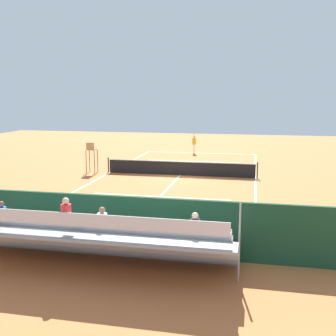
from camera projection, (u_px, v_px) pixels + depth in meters
ground_plane at (180, 175)px, 27.93m from camera, size 60.00×60.00×0.00m
court_line_markings at (180, 175)px, 27.97m from camera, size 10.10×22.20×0.01m
tennis_net at (180, 168)px, 27.84m from camera, size 10.30×0.10×1.07m
backdrop_wall at (109, 223)px, 14.27m from camera, size 18.00×0.16×2.00m
bleacher_stand at (92, 239)px, 12.96m from camera, size 9.06×2.40×2.48m
umpire_chair at (91, 154)px, 28.62m from camera, size 0.67×0.67×2.14m
courtside_bench at (189, 234)px, 14.51m from camera, size 1.80×0.40×0.93m
equipment_bag at (147, 242)px, 14.75m from camera, size 0.90×0.36×0.36m
tennis_player at (194, 143)px, 38.05m from camera, size 0.41×0.55×1.93m
tennis_racket at (186, 154)px, 38.02m from camera, size 0.33×0.57×0.03m
tennis_ball_near at (165, 155)px, 36.88m from camera, size 0.07×0.07×0.07m
tennis_ball_far at (184, 157)px, 35.88m from camera, size 0.07×0.07×0.07m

